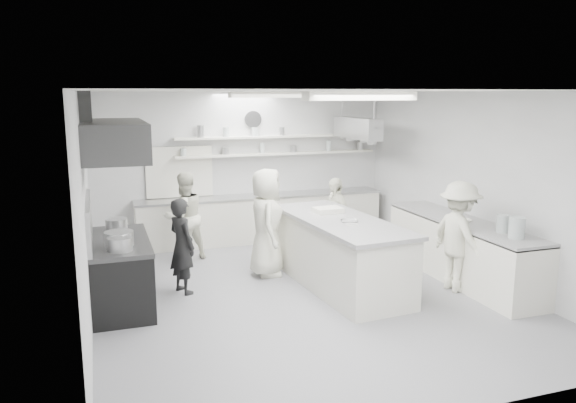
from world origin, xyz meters
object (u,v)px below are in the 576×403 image
object	(u,v)px
stove	(120,274)
cook_stove	(182,246)
back_counter	(262,218)
right_counter	(461,251)
cook_back	(184,217)
prep_island	(340,254)

from	to	relation	value
stove	cook_stove	distance (m)	0.98
back_counter	right_counter	xyz separation A→B (m)	(2.35, -3.40, 0.01)
stove	back_counter	distance (m)	4.03
right_counter	cook_back	bearing A→B (deg)	148.10
back_counter	cook_back	world-z (taller)	cook_back
stove	prep_island	size ratio (longest dim) A/B	0.65
stove	right_counter	world-z (taller)	right_counter
right_counter	cook_back	distance (m)	4.78
cook_stove	cook_back	xyz separation A→B (m)	(0.29, 1.68, 0.08)
back_counter	prep_island	distance (m)	3.09
back_counter	cook_back	bearing A→B (deg)	-152.62
back_counter	cook_back	size ratio (longest dim) A/B	3.12
stove	cook_stove	xyz separation A→B (m)	(0.91, 0.24, 0.27)
back_counter	cook_stove	distance (m)	3.26
right_counter	prep_island	size ratio (longest dim) A/B	1.18
back_counter	prep_island	xyz separation A→B (m)	(0.36, -3.07, 0.05)
prep_island	cook_back	world-z (taller)	cook_back
cook_back	prep_island	bearing A→B (deg)	112.27
back_counter	cook_back	distance (m)	1.94
cook_back	right_counter	bearing A→B (deg)	127.20
stove	prep_island	bearing A→B (deg)	-4.75
prep_island	cook_stove	size ratio (longest dim) A/B	1.93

